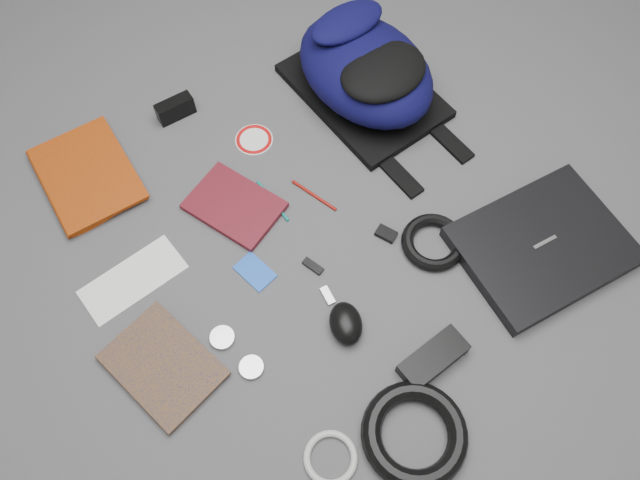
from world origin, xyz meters
TOP-DOWN VIEW (x-y plane):
  - ground at (0.00, 0.00)m, footprint 4.00×4.00m
  - backpack at (0.33, 0.29)m, footprint 0.31×0.43m
  - laptop at (0.39, -0.29)m, footprint 0.38×0.31m
  - textbook_red at (-0.44, 0.45)m, footprint 0.21×0.28m
  - comic_book at (-0.49, -0.06)m, footprint 0.21×0.25m
  - envelope at (-0.38, 0.16)m, footprint 0.23×0.11m
  - dvd_case at (-0.11, 0.19)m, footprint 0.21×0.24m
  - compact_camera at (-0.08, 0.49)m, footprint 0.09×0.04m
  - sticker_disc at (0.03, 0.32)m, footprint 0.11×0.11m
  - pen_teal at (-0.03, 0.15)m, footprint 0.01×0.13m
  - pen_red at (0.06, 0.11)m, footprint 0.05×0.12m
  - id_badge at (-0.15, 0.02)m, footprint 0.07×0.09m
  - usb_black at (-0.04, -0.04)m, footprint 0.03×0.05m
  - usb_silver at (-0.06, -0.11)m, footprint 0.02×0.04m
  - key_fob at (0.13, -0.07)m, footprint 0.04×0.05m
  - mouse at (-0.07, -0.19)m, footprint 0.10×0.11m
  - headphone_left at (-0.29, -0.06)m, footprint 0.06×0.06m
  - headphone_right at (-0.27, -0.15)m, footprint 0.06×0.06m
  - cable_coil at (0.20, -0.14)m, footprint 0.17×0.17m
  - power_brick at (0.03, -0.34)m, footprint 0.15×0.07m
  - power_cord_coil at (-0.09, -0.44)m, footprint 0.26×0.26m
  - white_cable_coil at (-0.24, -0.38)m, footprint 0.11×0.11m

SIDE VIEW (x-z plane):
  - ground at x=0.00m, z-range 0.00..0.00m
  - sticker_disc at x=0.03m, z-range 0.00..0.00m
  - id_badge at x=-0.15m, z-range 0.00..0.00m
  - envelope at x=-0.38m, z-range 0.00..0.00m
  - pen_teal at x=-0.03m, z-range 0.00..0.01m
  - pen_red at x=0.06m, z-range 0.00..0.01m
  - usb_silver at x=-0.06m, z-range 0.00..0.01m
  - usb_black at x=-0.04m, z-range 0.00..0.01m
  - headphone_right at x=-0.27m, z-range 0.00..0.01m
  - headphone_left at x=-0.29m, z-range 0.00..0.01m
  - white_cable_coil at x=-0.24m, z-range 0.00..0.01m
  - key_fob at x=0.13m, z-range 0.00..0.01m
  - dvd_case at x=-0.11m, z-range 0.00..0.02m
  - comic_book at x=-0.49m, z-range 0.00..0.02m
  - cable_coil at x=0.20m, z-range 0.00..0.03m
  - textbook_red at x=-0.44m, z-range 0.00..0.03m
  - laptop at x=0.39m, z-range 0.00..0.03m
  - power_brick at x=0.03m, z-range 0.00..0.04m
  - power_cord_coil at x=-0.09m, z-range 0.00..0.04m
  - mouse at x=-0.07m, z-range 0.00..0.05m
  - compact_camera at x=-0.08m, z-range 0.00..0.05m
  - backpack at x=0.33m, z-range 0.00..0.18m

